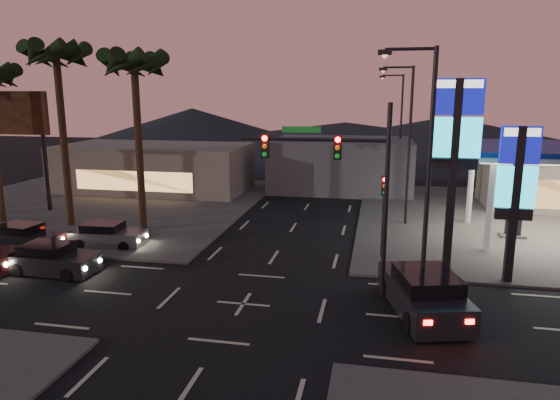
% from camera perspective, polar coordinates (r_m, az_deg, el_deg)
% --- Properties ---
extents(ground, '(140.00, 140.00, 0.00)m').
position_cam_1_polar(ground, '(20.64, -4.22, -11.77)').
color(ground, black).
rests_on(ground, ground).
extents(corner_lot_ne, '(24.00, 24.00, 0.12)m').
position_cam_1_polar(corner_lot_ne, '(36.82, 28.08, -2.37)').
color(corner_lot_ne, '#47443F').
rests_on(corner_lot_ne, ground).
extents(corner_lot_nw, '(24.00, 24.00, 0.12)m').
position_cam_1_polar(corner_lot_nw, '(41.02, -20.07, -0.31)').
color(corner_lot_nw, '#47443F').
rests_on(corner_lot_nw, ground).
extents(convenience_store, '(10.00, 6.00, 4.00)m').
position_cam_1_polar(convenience_store, '(41.73, 29.04, 1.81)').
color(convenience_store, '#726B5B').
rests_on(convenience_store, ground).
extents(pylon_sign_tall, '(2.20, 0.35, 9.00)m').
position_cam_1_polar(pylon_sign_tall, '(24.00, 19.41, 6.76)').
color(pylon_sign_tall, black).
rests_on(pylon_sign_tall, ground).
extents(pylon_sign_short, '(1.60, 0.35, 7.00)m').
position_cam_1_polar(pylon_sign_short, '(23.72, 25.42, 1.98)').
color(pylon_sign_short, black).
rests_on(pylon_sign_short, ground).
extents(traffic_signal_mast, '(6.10, 0.39, 8.00)m').
position_cam_1_polar(traffic_signal_mast, '(20.45, 7.27, 3.24)').
color(traffic_signal_mast, black).
rests_on(traffic_signal_mast, ground).
extents(pedestal_signal, '(0.32, 0.39, 4.30)m').
position_cam_1_polar(pedestal_signal, '(25.74, 11.80, -0.32)').
color(pedestal_signal, black).
rests_on(pedestal_signal, ground).
extents(streetlight_near, '(2.14, 0.25, 10.00)m').
position_cam_1_polar(streetlight_near, '(19.43, 16.09, 3.86)').
color(streetlight_near, black).
rests_on(streetlight_near, ground).
extents(streetlight_mid, '(2.14, 0.25, 10.00)m').
position_cam_1_polar(streetlight_mid, '(32.33, 14.25, 7.06)').
color(streetlight_mid, black).
rests_on(streetlight_mid, ground).
extents(streetlight_far, '(2.14, 0.25, 10.00)m').
position_cam_1_polar(streetlight_far, '(46.29, 13.40, 8.50)').
color(streetlight_far, black).
rests_on(streetlight_far, ground).
extents(palm_a, '(4.41, 4.41, 10.86)m').
position_cam_1_polar(palm_a, '(31.09, -16.28, 13.62)').
color(palm_a, black).
rests_on(palm_a, ground).
extents(palm_b, '(4.41, 4.41, 11.46)m').
position_cam_1_polar(palm_b, '(33.68, -24.14, 13.84)').
color(palm_b, black).
rests_on(palm_b, ground).
extents(billboard, '(6.00, 0.30, 8.50)m').
position_cam_1_polar(billboard, '(40.40, -28.46, 7.80)').
color(billboard, black).
rests_on(billboard, ground).
extents(building_far_west, '(16.00, 8.00, 4.00)m').
position_cam_1_polar(building_far_west, '(44.95, -14.13, 3.60)').
color(building_far_west, '#726B5B').
rests_on(building_far_west, ground).
extents(building_far_mid, '(12.00, 9.00, 4.40)m').
position_cam_1_polar(building_far_mid, '(44.72, 7.11, 4.09)').
color(building_far_mid, '#4C4C51').
rests_on(building_far_mid, ground).
extents(hill_left, '(40.00, 40.00, 6.00)m').
position_cam_1_polar(hill_left, '(83.95, -9.96, 8.24)').
color(hill_left, black).
rests_on(hill_left, ground).
extents(hill_right, '(50.00, 50.00, 5.00)m').
position_cam_1_polar(hill_right, '(79.02, 18.50, 7.22)').
color(hill_right, black).
rests_on(hill_right, ground).
extents(hill_center, '(60.00, 60.00, 4.00)m').
position_cam_1_polar(hill_center, '(78.61, 7.49, 7.34)').
color(hill_center, black).
rests_on(hill_center, ground).
extents(car_lane_a_front, '(4.41, 1.99, 1.42)m').
position_cam_1_polar(car_lane_a_front, '(26.05, -24.65, -6.20)').
color(car_lane_a_front, black).
rests_on(car_lane_a_front, ground).
extents(car_lane_b_front, '(4.20, 1.93, 1.34)m').
position_cam_1_polar(car_lane_b_front, '(29.33, -19.16, -3.86)').
color(car_lane_b_front, '#525254').
rests_on(car_lane_b_front, ground).
extents(car_lane_b_mid, '(4.32, 2.15, 1.37)m').
position_cam_1_polar(car_lane_b_mid, '(30.73, -27.24, -3.81)').
color(car_lane_b_mid, black).
rests_on(car_lane_b_mid, ground).
extents(suv_station, '(3.42, 5.62, 1.75)m').
position_cam_1_polar(suv_station, '(20.28, 16.08, -10.18)').
color(suv_station, black).
rests_on(suv_station, ground).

